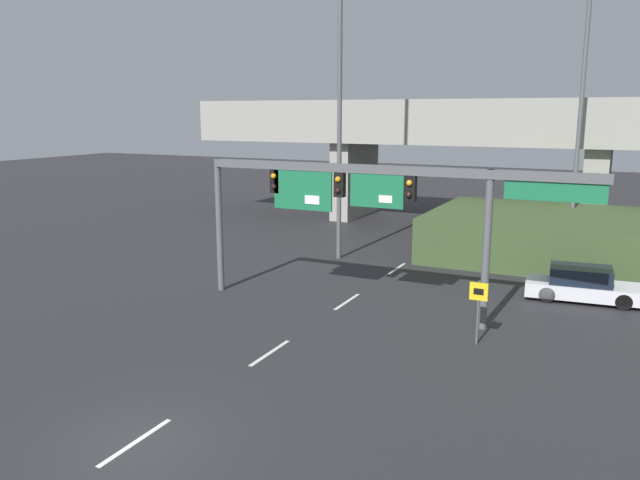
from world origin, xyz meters
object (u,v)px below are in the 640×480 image
(parked_sedan_near_right, at_px, (583,285))
(speed_limit_sign, at_px, (478,303))
(signal_gantry, at_px, (367,193))
(highway_light_pole_near, at_px, (340,86))
(highway_light_pole_far, at_px, (580,113))

(parked_sedan_near_right, bearing_deg, speed_limit_sign, -117.17)
(signal_gantry, distance_m, highway_light_pole_near, 10.02)
(signal_gantry, xyz_separation_m, speed_limit_sign, (4.67, -1.67, -3.19))
(highway_light_pole_near, xyz_separation_m, highway_light_pole_far, (10.82, 7.72, -1.35))
(signal_gantry, distance_m, highway_light_pole_far, 16.92)
(speed_limit_sign, relative_size, highway_light_pole_near, 0.13)
(signal_gantry, relative_size, highway_light_pole_near, 0.89)
(parked_sedan_near_right, bearing_deg, highway_light_pole_near, 163.29)
(speed_limit_sign, distance_m, highway_light_pole_far, 18.27)
(signal_gantry, bearing_deg, parked_sedan_near_right, 35.16)
(speed_limit_sign, bearing_deg, highway_light_pole_far, 85.04)
(signal_gantry, bearing_deg, speed_limit_sign, -19.63)
(highway_light_pole_near, bearing_deg, signal_gantry, -59.03)
(signal_gantry, height_order, highway_light_pole_far, highway_light_pole_far)
(signal_gantry, relative_size, speed_limit_sign, 6.97)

